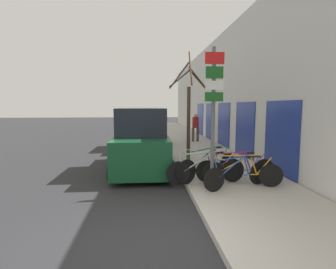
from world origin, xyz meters
The scene contains 13 objects.
ground_plane centered at (0.00, 11.20, 0.00)m, with size 80.00×80.00×0.00m, color #28282B.
sidewalk_curb centered at (2.60, 14.00, 0.07)m, with size 3.20×32.00×0.15m.
building_facade centered at (4.35, 13.93, 3.22)m, with size 0.23×32.00×6.50m.
signpost centered at (1.68, 2.75, 2.28)m, with size 0.52×0.13×3.80m.
bicycle_0 centered at (2.33, 2.53, 0.53)m, with size 2.04×0.81×0.88m.
bicycle_1 centered at (2.53, 2.72, 0.53)m, with size 2.13×0.67×0.89m.
bicycle_2 centered at (1.57, 3.00, 0.55)m, with size 2.34×0.44×0.95m.
bicycle_3 centered at (2.51, 3.16, 0.54)m, with size 2.42×0.44×0.90m.
bicycle_4 centered at (1.76, 3.48, 0.57)m, with size 2.15×1.39×0.99m.
parked_car_0 centered at (-0.28, 5.33, 1.03)m, with size 2.13×4.46×2.30m.
parked_car_1 centered at (-0.21, 10.62, 1.02)m, with size 2.04×4.69×2.27m.
pedestrian_near centered at (3.02, 11.96, 1.17)m, with size 0.46×0.39×1.77m.
street_tree centered at (1.59, 6.20, 2.16)m, with size 1.74×1.98×4.35m.
Camera 1 is at (-0.19, -4.24, 2.39)m, focal length 28.00 mm.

